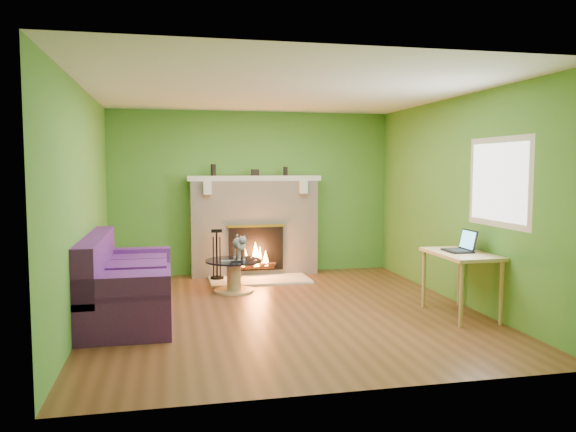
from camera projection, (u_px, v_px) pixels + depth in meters
name	position (u px, v px, depth m)	size (l,w,h in m)	color
floor	(284.00, 310.00, 6.73)	(5.00, 5.00, 0.00)	#5A3119
ceiling	(284.00, 91.00, 6.50)	(5.00, 5.00, 0.00)	white
wall_back	(253.00, 193.00, 9.05)	(5.00, 5.00, 0.00)	#48872C
wall_front	(351.00, 223.00, 4.18)	(5.00, 5.00, 0.00)	#48872C
wall_left	(83.00, 205.00, 6.15)	(5.00, 5.00, 0.00)	#48872C
wall_right	(458.00, 200.00, 7.08)	(5.00, 5.00, 0.00)	#48872C
window_frame	(499.00, 182.00, 6.18)	(1.20, 1.20, 0.00)	silver
window_pane	(498.00, 182.00, 6.18)	(1.06, 1.06, 0.00)	white
fireplace	(254.00, 227.00, 8.92)	(2.10, 0.46, 1.58)	beige
hearth	(260.00, 280.00, 8.48)	(1.50, 0.75, 0.03)	beige
mantel	(254.00, 178.00, 8.83)	(2.10, 0.28, 0.08)	beige
sofa	(123.00, 286.00, 6.39)	(0.95, 2.12, 0.95)	#4F1A64
coffee_table	(234.00, 273.00, 7.73)	(0.78, 0.78, 0.44)	tan
desk	(461.00, 260.00, 6.45)	(0.58, 1.00, 0.74)	tan
cat	(239.00, 246.00, 7.76)	(0.21, 0.57, 0.36)	#5B5C60
remote_silver	(227.00, 261.00, 7.57)	(0.17, 0.04, 0.02)	gray
remote_black	(237.00, 261.00, 7.54)	(0.16, 0.04, 0.02)	black
laptop	(458.00, 241.00, 6.47)	(0.30, 0.34, 0.26)	black
fire_tools	(217.00, 254.00, 8.46)	(0.20, 0.20, 0.76)	black
mantel_vase_left	(213.00, 170.00, 8.71)	(0.08, 0.08, 0.18)	black
mantel_vase_right	(285.00, 171.00, 8.95)	(0.07, 0.07, 0.14)	black
mantel_box	(255.00, 172.00, 8.85)	(0.12, 0.08, 0.10)	black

